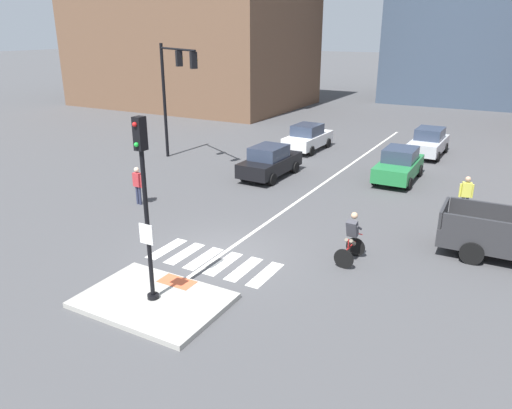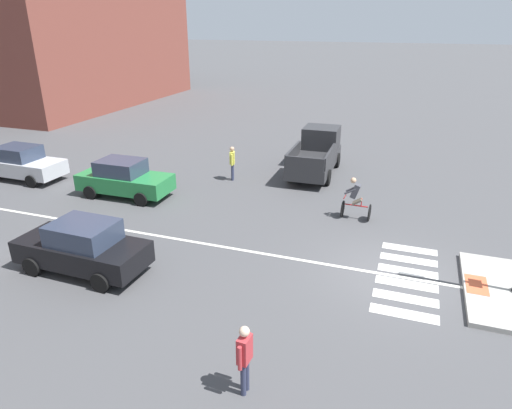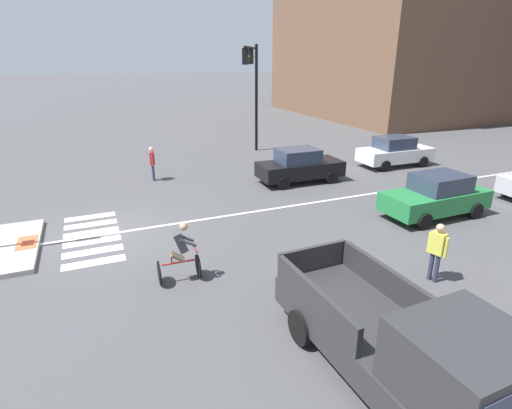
# 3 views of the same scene
# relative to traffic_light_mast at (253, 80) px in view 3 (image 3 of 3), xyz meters

# --- Properties ---
(ground_plane) EXTENTS (300.00, 300.00, 0.00)m
(ground_plane) POSITION_rel_traffic_light_mast_xyz_m (8.98, -9.22, -4.48)
(ground_plane) COLOR #474749
(tactile_pad_front) EXTENTS (1.10, 0.60, 0.01)m
(tactile_pad_front) POSITION_rel_traffic_light_mast_xyz_m (8.98, -11.58, -4.33)
(tactile_pad_front) COLOR #DB5B38
(tactile_pad_front) RESTS_ON traffic_island
(crosswalk_stripe_a) EXTENTS (0.44, 1.80, 0.01)m
(crosswalk_stripe_a) POSITION_rel_traffic_light_mast_xyz_m (7.04, -9.65, -4.48)
(crosswalk_stripe_a) COLOR silver
(crosswalk_stripe_a) RESTS_ON ground
(crosswalk_stripe_b) EXTENTS (0.44, 1.80, 0.01)m
(crosswalk_stripe_b) POSITION_rel_traffic_light_mast_xyz_m (7.82, -9.65, -4.48)
(crosswalk_stripe_b) COLOR silver
(crosswalk_stripe_b) RESTS_ON ground
(crosswalk_stripe_c) EXTENTS (0.44, 1.80, 0.01)m
(crosswalk_stripe_c) POSITION_rel_traffic_light_mast_xyz_m (8.59, -9.65, -4.48)
(crosswalk_stripe_c) COLOR silver
(crosswalk_stripe_c) RESTS_ON ground
(crosswalk_stripe_d) EXTENTS (0.44, 1.80, 0.01)m
(crosswalk_stripe_d) POSITION_rel_traffic_light_mast_xyz_m (9.37, -9.65, -4.48)
(crosswalk_stripe_d) COLOR silver
(crosswalk_stripe_d) RESTS_ON ground
(crosswalk_stripe_e) EXTENTS (0.44, 1.80, 0.01)m
(crosswalk_stripe_e) POSITION_rel_traffic_light_mast_xyz_m (10.15, -9.65, -4.48)
(crosswalk_stripe_e) COLOR silver
(crosswalk_stripe_e) RESTS_ON ground
(crosswalk_stripe_f) EXTENTS (0.44, 1.80, 0.01)m
(crosswalk_stripe_f) POSITION_rel_traffic_light_mast_xyz_m (10.93, -9.65, -4.48)
(crosswalk_stripe_f) COLOR silver
(crosswalk_stripe_f) RESTS_ON ground
(lane_centre_line) EXTENTS (0.14, 28.00, 0.01)m
(lane_centre_line) POSITION_rel_traffic_light_mast_xyz_m (8.95, 0.78, -4.48)
(lane_centre_line) COLOR silver
(lane_centre_line) RESTS_ON ground
(traffic_light_mast) EXTENTS (4.12, 2.49, 6.46)m
(traffic_light_mast) POSITION_rel_traffic_light_mast_xyz_m (0.00, 0.00, 0.00)
(traffic_light_mast) COLOR black
(traffic_light_mast) RESTS_ON ground
(building_corner_right) EXTENTS (21.91, 14.88, 16.89)m
(building_corner_right) POSITION_rel_traffic_light_mast_xyz_m (-12.71, 19.34, 3.98)
(building_corner_right) COLOR brown
(building_corner_right) RESTS_ON ground
(car_black_westbound_far) EXTENTS (1.91, 4.13, 1.64)m
(car_black_westbound_far) POSITION_rel_traffic_light_mast_xyz_m (6.08, -0.11, -3.67)
(car_black_westbound_far) COLOR black
(car_black_westbound_far) RESTS_ON ground
(car_green_eastbound_far) EXTENTS (1.89, 4.12, 1.64)m
(car_green_eastbound_far) POSITION_rel_traffic_light_mast_xyz_m (12.01, 2.49, -3.67)
(car_green_eastbound_far) COLOR #237A3D
(car_green_eastbound_far) RESTS_ON ground
(car_white_westbound_distant) EXTENTS (1.93, 4.14, 1.64)m
(car_white_westbound_distant) POSITION_rel_traffic_light_mast_xyz_m (5.43, 6.25, -3.67)
(car_white_westbound_distant) COLOR white
(car_white_westbound_distant) RESTS_ON ground
(pickup_truck_charcoal_cross_right) EXTENTS (5.15, 2.16, 2.08)m
(pickup_truck_charcoal_cross_right) POSITION_rel_traffic_light_mast_xyz_m (18.27, -4.75, -3.50)
(pickup_truck_charcoal_cross_right) COLOR #2D2D30
(pickup_truck_charcoal_cross_right) RESTS_ON ground
(cyclist) EXTENTS (0.70, 1.11, 1.68)m
(cyclist) POSITION_rel_traffic_light_mast_xyz_m (12.92, -7.46, -3.61)
(cyclist) COLOR black
(cyclist) RESTS_ON ground
(pedestrian_at_curb_left) EXTENTS (0.55, 0.24, 1.67)m
(pedestrian_at_curb_left) POSITION_rel_traffic_light_mast_xyz_m (3.06, -6.60, -3.50)
(pedestrian_at_curb_left) COLOR #2D334C
(pedestrian_at_curb_left) RESTS_ON ground
(pedestrian_waiting_far_side) EXTENTS (0.53, 0.31, 1.67)m
(pedestrian_waiting_far_side) POSITION_rel_traffic_light_mast_xyz_m (15.59, -1.19, -3.50)
(pedestrian_waiting_far_side) COLOR #2D334C
(pedestrian_waiting_far_side) RESTS_ON ground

